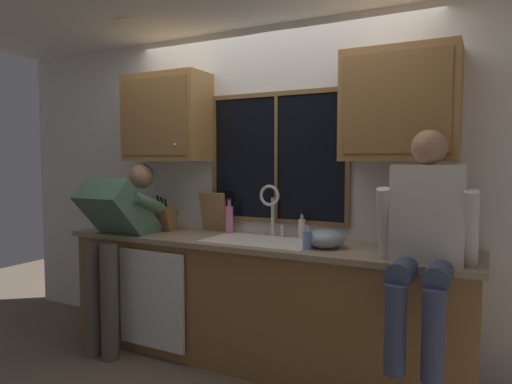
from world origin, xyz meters
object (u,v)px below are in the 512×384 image
object	(u,v)px
soap_dispenser	(307,240)
bottle_tall_clear	(302,228)
person_sitting_on_counter	(425,233)
knife_block	(166,218)
mixing_bowl	(325,239)
cutting_board	(214,212)
bottle_green_glass	(229,219)
person_standing	(117,233)

from	to	relation	value
soap_dispenser	bottle_tall_clear	distance (m)	0.39
person_sitting_on_counter	bottle_tall_clear	distance (m)	1.04
knife_block	mixing_bowl	distance (m)	1.40
person_sitting_on_counter	bottle_tall_clear	size ratio (longest dim) A/B	6.40
cutting_board	mixing_bowl	distance (m)	1.08
cutting_board	soap_dispenser	distance (m)	1.03
cutting_board	soap_dispenser	xyz separation A→B (m)	(0.96, -0.36, -0.10)
bottle_green_glass	soap_dispenser	bearing A→B (deg)	-22.84
soap_dispenser	cutting_board	bearing A→B (deg)	159.50
person_standing	bottle_green_glass	size ratio (longest dim) A/B	5.25
bottle_tall_clear	mixing_bowl	bearing A→B (deg)	-41.59
person_standing	mixing_bowl	xyz separation A→B (m)	(1.63, 0.25, 0.05)
mixing_bowl	bottle_tall_clear	distance (m)	0.35
person_sitting_on_counter	bottle_tall_clear	bearing A→B (deg)	152.65
bottle_tall_clear	person_sitting_on_counter	bearing A→B (deg)	-27.35
cutting_board	soap_dispenser	bearing A→B (deg)	-20.50
knife_block	bottle_tall_clear	xyz separation A→B (m)	(1.14, 0.16, -0.03)
mixing_bowl	soap_dispenser	xyz separation A→B (m)	(-0.09, -0.11, 0.00)
person_standing	cutting_board	xyz separation A→B (m)	(0.59, 0.49, 0.15)
person_sitting_on_counter	knife_block	xyz separation A→B (m)	(-2.06, 0.32, -0.08)
person_standing	knife_block	distance (m)	0.41
bottle_green_glass	mixing_bowl	bearing A→B (deg)	-13.99
mixing_bowl	bottle_green_glass	world-z (taller)	bottle_green_glass
knife_block	cutting_board	size ratio (longest dim) A/B	0.98
soap_dispenser	knife_block	bearing A→B (deg)	171.86
soap_dispenser	bottle_green_glass	world-z (taller)	bottle_green_glass
mixing_bowl	bottle_tall_clear	world-z (taller)	bottle_tall_clear
person_standing	cutting_board	world-z (taller)	person_standing
mixing_bowl	bottle_green_glass	distance (m)	0.91
cutting_board	person_sitting_on_counter	bearing A→B (deg)	-15.96
cutting_board	bottle_tall_clear	size ratio (longest dim) A/B	1.67
bottle_green_glass	bottle_tall_clear	size ratio (longest dim) A/B	1.43
cutting_board	bottle_tall_clear	xyz separation A→B (m)	(0.78, -0.01, -0.08)
cutting_board	mixing_bowl	bearing A→B (deg)	-13.10
person_standing	mixing_bowl	size ratio (longest dim) A/B	5.56
person_standing	cutting_board	bearing A→B (deg)	40.15
person_sitting_on_counter	soap_dispenser	world-z (taller)	person_sitting_on_counter
person_standing	person_sitting_on_counter	world-z (taller)	person_sitting_on_counter
person_sitting_on_counter	bottle_green_glass	size ratio (longest dim) A/B	4.46
person_sitting_on_counter	soap_dispenser	size ratio (longest dim) A/B	7.72
cutting_board	bottle_green_glass	distance (m)	0.17
person_standing	bottle_green_glass	xyz separation A→B (m)	(0.75, 0.47, 0.10)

